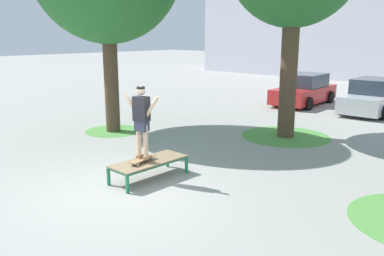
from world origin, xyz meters
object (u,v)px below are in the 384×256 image
at_px(skateboard, 143,159).
at_px(car_red, 304,90).
at_px(skater, 142,118).
at_px(car_silver, 373,97).
at_px(skate_box, 149,162).

xyz_separation_m(skateboard, car_red, (-2.49, 12.46, 0.15)).
relative_size(skater, car_silver, 0.40).
bearing_deg(car_red, car_silver, 0.72).
xyz_separation_m(skateboard, car_silver, (0.80, 12.50, 0.15)).
xyz_separation_m(skater, car_red, (-2.49, 12.45, -0.84)).
relative_size(skate_box, car_red, 0.44).
bearing_deg(skate_box, car_red, 101.47).
height_order(skater, car_red, skater).
bearing_deg(skater, skateboard, -78.08).
bearing_deg(skateboard, skate_box, 89.60).
relative_size(skateboard, car_silver, 0.19).
bearing_deg(skate_box, skater, -90.51).
bearing_deg(car_silver, skateboard, -93.66).
bearing_deg(skateboard, car_silver, 86.34).
height_order(car_red, car_silver, same).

